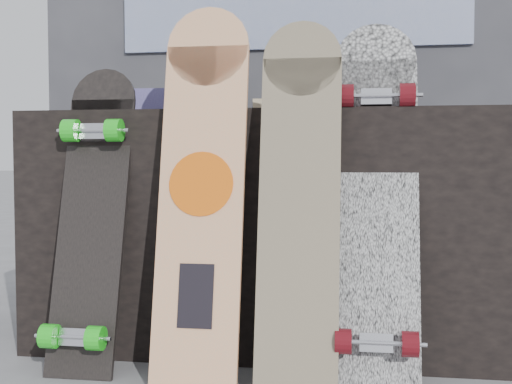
% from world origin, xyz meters
% --- Properties ---
extents(vendor_table, '(1.60, 0.60, 0.80)m').
position_xyz_m(vendor_table, '(0.00, 0.50, 0.40)').
color(vendor_table, black).
rests_on(vendor_table, ground).
extents(booth, '(2.40, 0.22, 2.20)m').
position_xyz_m(booth, '(0.00, 1.35, 1.10)').
color(booth, '#323237').
rests_on(booth, ground).
extents(merch_box_purple, '(0.18, 0.12, 0.10)m').
position_xyz_m(merch_box_purple, '(-0.48, 0.58, 0.85)').
color(merch_box_purple, '#413D7D').
rests_on(merch_box_purple, vendor_table).
extents(merch_box_small, '(0.14, 0.14, 0.12)m').
position_xyz_m(merch_box_small, '(0.27, 0.53, 0.86)').
color(merch_box_small, '#413D7D').
rests_on(merch_box_small, vendor_table).
extents(merch_box_flat, '(0.22, 0.10, 0.06)m').
position_xyz_m(merch_box_flat, '(0.04, 0.60, 0.83)').
color(merch_box_flat, '#D1B78C').
rests_on(merch_box_flat, vendor_table).
extents(longboard_geisha, '(0.25, 0.26, 1.11)m').
position_xyz_m(longboard_geisha, '(-0.15, 0.11, 0.59)').
color(longboard_geisha, tan).
rests_on(longboard_geisha, ground).
extents(longboard_celtic, '(0.23, 0.24, 1.05)m').
position_xyz_m(longboard_celtic, '(0.13, 0.09, 0.56)').
color(longboard_celtic, tan).
rests_on(longboard_celtic, ground).
extents(longboard_cascadia, '(0.25, 0.38, 1.07)m').
position_xyz_m(longboard_cascadia, '(0.35, 0.18, 0.55)').
color(longboard_cascadia, white).
rests_on(longboard_cascadia, ground).
extents(skateboard_dark, '(0.21, 0.32, 0.94)m').
position_xyz_m(skateboard_dark, '(-0.51, 0.14, 0.48)').
color(skateboard_dark, black).
rests_on(skateboard_dark, ground).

